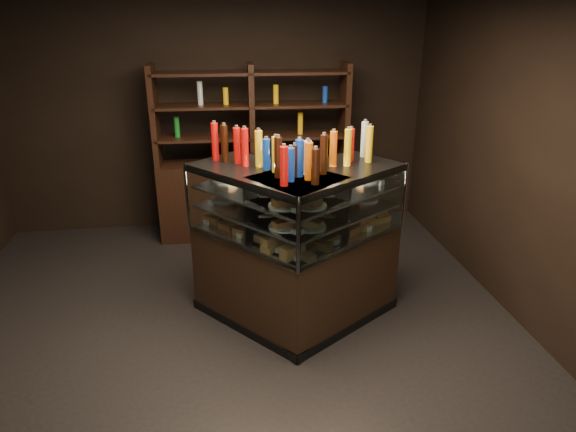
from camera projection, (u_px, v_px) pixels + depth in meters
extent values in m
plane|color=black|center=(230.00, 333.00, 4.32)|extent=(5.00, 5.00, 0.00)
cube|color=black|center=(216.00, 104.00, 6.05)|extent=(5.00, 0.02, 3.00)
cube|color=black|center=(242.00, 399.00, 1.46)|extent=(5.00, 0.02, 3.00)
cube|color=black|center=(536.00, 149.00, 4.09)|extent=(0.02, 5.00, 3.00)
cube|color=black|center=(325.00, 278.00, 4.38)|extent=(1.35, 1.19, 0.80)
cube|color=black|center=(324.00, 314.00, 4.52)|extent=(1.40, 1.23, 0.08)
cube|color=black|center=(328.00, 174.00, 4.04)|extent=(1.35, 1.19, 0.06)
cube|color=silver|center=(327.00, 234.00, 4.23)|extent=(1.29, 1.12, 0.02)
cube|color=silver|center=(327.00, 213.00, 4.16)|extent=(1.29, 1.12, 0.02)
cube|color=silver|center=(328.00, 194.00, 4.10)|extent=(1.29, 1.12, 0.02)
cube|color=white|center=(357.00, 214.00, 3.91)|extent=(1.02, 0.69, 0.56)
cylinder|color=silver|center=(404.00, 196.00, 4.30)|extent=(0.03, 0.03, 0.58)
cylinder|color=silver|center=(298.00, 236.00, 3.54)|extent=(0.03, 0.03, 0.58)
cube|color=black|center=(266.00, 278.00, 4.38)|extent=(1.26, 1.33, 0.80)
cube|color=black|center=(267.00, 314.00, 4.51)|extent=(1.29, 1.37, 0.08)
cube|color=black|center=(265.00, 174.00, 4.03)|extent=(1.26, 1.33, 0.06)
cube|color=silver|center=(266.00, 235.00, 4.23)|extent=(1.19, 1.26, 0.02)
cube|color=silver|center=(265.00, 214.00, 4.16)|extent=(1.19, 1.26, 0.02)
cube|color=silver|center=(265.00, 194.00, 4.09)|extent=(1.19, 1.26, 0.02)
cube|color=white|center=(237.00, 215.00, 3.91)|extent=(0.80, 0.94, 0.56)
cylinder|color=silver|center=(298.00, 236.00, 3.54)|extent=(0.03, 0.03, 0.58)
cylinder|color=silver|center=(187.00, 196.00, 4.29)|extent=(0.03, 0.03, 0.58)
cube|color=#B67D41|center=(283.00, 250.00, 3.88)|extent=(0.20, 0.18, 0.06)
cube|color=#B67D41|center=(302.00, 242.00, 4.00)|extent=(0.20, 0.18, 0.06)
cube|color=#B67D41|center=(321.00, 235.00, 4.13)|extent=(0.20, 0.18, 0.06)
cube|color=#B67D41|center=(338.00, 228.00, 4.26)|extent=(0.20, 0.18, 0.06)
cube|color=#B67D41|center=(354.00, 222.00, 4.39)|extent=(0.20, 0.18, 0.06)
cube|color=#B67D41|center=(369.00, 216.00, 4.52)|extent=(0.20, 0.18, 0.06)
cylinder|color=white|center=(285.00, 226.00, 3.86)|extent=(0.24, 0.24, 0.02)
cube|color=#B67D41|center=(285.00, 222.00, 3.85)|extent=(0.19, 0.16, 0.05)
cylinder|color=white|center=(327.00, 211.00, 4.15)|extent=(0.24, 0.24, 0.02)
cube|color=#B67D41|center=(327.00, 207.00, 4.14)|extent=(0.19, 0.16, 0.05)
cylinder|color=white|center=(364.00, 198.00, 4.44)|extent=(0.24, 0.24, 0.02)
cube|color=#B67D41|center=(364.00, 194.00, 4.43)|extent=(0.19, 0.16, 0.05)
cylinder|color=white|center=(285.00, 205.00, 3.80)|extent=(0.24, 0.24, 0.02)
cube|color=#B67D41|center=(285.00, 201.00, 3.79)|extent=(0.19, 0.16, 0.05)
cylinder|color=white|center=(328.00, 192.00, 4.09)|extent=(0.24, 0.24, 0.02)
cube|color=#B67D41|center=(328.00, 188.00, 4.08)|extent=(0.19, 0.16, 0.05)
cylinder|color=white|center=(365.00, 180.00, 4.38)|extent=(0.24, 0.24, 0.02)
cube|color=#B67D41|center=(366.00, 176.00, 4.37)|extent=(0.19, 0.16, 0.05)
cube|color=#B67D41|center=(221.00, 216.00, 4.51)|extent=(0.19, 0.20, 0.06)
cube|color=#B67D41|center=(237.00, 222.00, 4.38)|extent=(0.19, 0.20, 0.06)
cube|color=#B67D41|center=(254.00, 228.00, 4.25)|extent=(0.19, 0.20, 0.06)
cube|color=#B67D41|center=(272.00, 235.00, 4.13)|extent=(0.19, 0.20, 0.06)
cube|color=#B67D41|center=(291.00, 242.00, 4.00)|extent=(0.19, 0.20, 0.06)
cube|color=#B67D41|center=(312.00, 250.00, 3.88)|extent=(0.19, 0.20, 0.06)
cylinder|color=white|center=(227.00, 199.00, 4.44)|extent=(0.24, 0.24, 0.02)
cube|color=#B67D41|center=(226.00, 195.00, 4.42)|extent=(0.17, 0.18, 0.05)
cylinder|color=white|center=(265.00, 212.00, 4.15)|extent=(0.24, 0.24, 0.02)
cube|color=#B67D41|center=(265.00, 208.00, 4.14)|extent=(0.17, 0.18, 0.05)
cylinder|color=white|center=(310.00, 226.00, 3.87)|extent=(0.24, 0.24, 0.02)
cube|color=#B67D41|center=(310.00, 222.00, 3.85)|extent=(0.17, 0.18, 0.05)
cylinder|color=white|center=(226.00, 180.00, 4.37)|extent=(0.24, 0.24, 0.02)
cube|color=#B67D41|center=(225.00, 176.00, 4.36)|extent=(0.17, 0.18, 0.05)
cylinder|color=white|center=(265.00, 192.00, 4.09)|extent=(0.24, 0.24, 0.02)
cube|color=#B67D41|center=(265.00, 188.00, 4.07)|extent=(0.17, 0.18, 0.05)
cylinder|color=white|center=(310.00, 205.00, 3.80)|extent=(0.24, 0.24, 0.02)
cube|color=#B67D41|center=(310.00, 201.00, 3.79)|extent=(0.17, 0.18, 0.05)
cylinder|color=yellow|center=(279.00, 165.00, 3.65)|extent=(0.06, 0.06, 0.28)
cylinder|color=silver|center=(279.00, 145.00, 3.60)|extent=(0.03, 0.03, 0.02)
cylinder|color=#B20C0A|center=(290.00, 163.00, 3.72)|extent=(0.06, 0.06, 0.28)
cylinder|color=silver|center=(290.00, 142.00, 3.66)|extent=(0.03, 0.03, 0.02)
cylinder|color=#D8590A|center=(300.00, 160.00, 3.78)|extent=(0.06, 0.06, 0.28)
cylinder|color=silver|center=(300.00, 140.00, 3.72)|extent=(0.03, 0.03, 0.02)
cylinder|color=silver|center=(310.00, 157.00, 3.84)|extent=(0.06, 0.06, 0.28)
cylinder|color=silver|center=(311.00, 138.00, 3.79)|extent=(0.03, 0.03, 0.02)
cylinder|color=#0F38B2|center=(320.00, 155.00, 3.91)|extent=(0.06, 0.06, 0.28)
cylinder|color=silver|center=(320.00, 136.00, 3.85)|extent=(0.03, 0.03, 0.02)
cylinder|color=#147223|center=(329.00, 153.00, 3.97)|extent=(0.06, 0.06, 0.28)
cylinder|color=silver|center=(330.00, 134.00, 3.92)|extent=(0.03, 0.03, 0.02)
cylinder|color=black|center=(338.00, 150.00, 4.04)|extent=(0.06, 0.06, 0.28)
cylinder|color=silver|center=(339.00, 132.00, 3.98)|extent=(0.03, 0.03, 0.02)
cylinder|color=yellow|center=(347.00, 148.00, 4.10)|extent=(0.06, 0.06, 0.28)
cylinder|color=silver|center=(348.00, 130.00, 4.04)|extent=(0.03, 0.03, 0.02)
cylinder|color=#B20C0A|center=(355.00, 146.00, 4.16)|extent=(0.06, 0.06, 0.28)
cylinder|color=silver|center=(356.00, 128.00, 4.11)|extent=(0.03, 0.03, 0.02)
cylinder|color=#D8590A|center=(363.00, 144.00, 4.23)|extent=(0.06, 0.06, 0.28)
cylinder|color=silver|center=(364.00, 126.00, 4.17)|extent=(0.03, 0.03, 0.02)
cylinder|color=silver|center=(371.00, 142.00, 4.29)|extent=(0.06, 0.06, 0.28)
cylinder|color=silver|center=(372.00, 124.00, 4.24)|extent=(0.03, 0.03, 0.02)
cylinder|color=yellow|center=(220.00, 142.00, 4.28)|extent=(0.06, 0.06, 0.28)
cylinder|color=silver|center=(219.00, 124.00, 4.23)|extent=(0.03, 0.03, 0.02)
cylinder|color=#B20C0A|center=(228.00, 144.00, 4.22)|extent=(0.06, 0.06, 0.28)
cylinder|color=silver|center=(228.00, 126.00, 4.16)|extent=(0.03, 0.03, 0.02)
cylinder|color=#D8590A|center=(237.00, 146.00, 4.16)|extent=(0.06, 0.06, 0.28)
cylinder|color=silver|center=(236.00, 128.00, 4.10)|extent=(0.03, 0.03, 0.02)
cylinder|color=silver|center=(246.00, 148.00, 4.09)|extent=(0.06, 0.06, 0.28)
cylinder|color=silver|center=(245.00, 130.00, 4.04)|extent=(0.03, 0.03, 0.02)
cylinder|color=#0F38B2|center=(255.00, 151.00, 4.03)|extent=(0.06, 0.06, 0.28)
cylinder|color=silver|center=(254.00, 132.00, 3.98)|extent=(0.03, 0.03, 0.02)
cylinder|color=#147223|center=(264.00, 153.00, 3.97)|extent=(0.06, 0.06, 0.28)
cylinder|color=silver|center=(264.00, 134.00, 3.91)|extent=(0.03, 0.03, 0.02)
cylinder|color=black|center=(274.00, 155.00, 3.91)|extent=(0.06, 0.06, 0.28)
cylinder|color=silver|center=(274.00, 136.00, 3.85)|extent=(0.03, 0.03, 0.02)
cylinder|color=yellow|center=(284.00, 158.00, 3.84)|extent=(0.06, 0.06, 0.28)
cylinder|color=silver|center=(284.00, 138.00, 3.79)|extent=(0.03, 0.03, 0.02)
cylinder|color=#B20C0A|center=(294.00, 160.00, 3.78)|extent=(0.06, 0.06, 0.28)
cylinder|color=silver|center=(294.00, 140.00, 3.72)|extent=(0.03, 0.03, 0.02)
cylinder|color=#D8590A|center=(305.00, 163.00, 3.72)|extent=(0.06, 0.06, 0.28)
cylinder|color=silver|center=(305.00, 142.00, 3.66)|extent=(0.03, 0.03, 0.02)
cylinder|color=silver|center=(316.00, 165.00, 3.65)|extent=(0.06, 0.06, 0.28)
cylinder|color=silver|center=(317.00, 145.00, 3.60)|extent=(0.03, 0.03, 0.02)
cylinder|color=black|center=(291.00, 283.00, 4.91)|extent=(0.26, 0.26, 0.19)
cone|color=#17511E|center=(291.00, 249.00, 4.78)|extent=(0.39, 0.39, 0.54)
cone|color=#17511E|center=(291.00, 232.00, 4.71)|extent=(0.30, 0.30, 0.37)
cube|color=black|center=(254.00, 199.00, 6.08)|extent=(2.19, 0.49, 0.90)
cube|color=black|center=(155.00, 116.00, 5.60)|extent=(0.07, 0.38, 1.10)
cube|color=black|center=(251.00, 114.00, 5.71)|extent=(0.07, 0.38, 1.10)
cube|color=black|center=(345.00, 112.00, 5.82)|extent=(0.07, 0.38, 1.10)
cube|color=black|center=(252.00, 136.00, 5.80)|extent=(2.14, 0.44, 0.03)
cube|color=black|center=(251.00, 105.00, 5.67)|extent=(2.14, 0.44, 0.03)
cube|color=black|center=(250.00, 73.00, 5.54)|extent=(2.14, 0.44, 0.03)
cylinder|color=yellow|center=(177.00, 127.00, 5.67)|extent=(0.06, 0.06, 0.22)
cylinder|color=#B20C0A|center=(202.00, 127.00, 5.70)|extent=(0.06, 0.06, 0.22)
cylinder|color=#D8590A|center=(227.00, 126.00, 5.73)|extent=(0.06, 0.06, 0.22)
cylinder|color=silver|center=(252.00, 126.00, 5.75)|extent=(0.06, 0.06, 0.22)
cylinder|color=#0F38B2|center=(276.00, 125.00, 5.78)|extent=(0.06, 0.06, 0.22)
cylinder|color=#147223|center=(300.00, 124.00, 5.81)|extent=(0.06, 0.06, 0.22)
cylinder|color=black|center=(324.00, 124.00, 5.84)|extent=(0.06, 0.06, 0.22)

